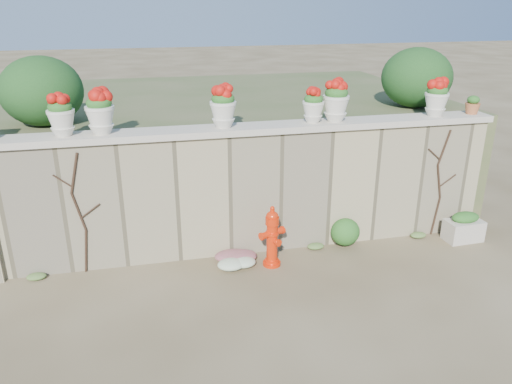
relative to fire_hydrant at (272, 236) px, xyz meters
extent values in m
plane|color=brown|center=(-0.15, -1.15, -0.50)|extent=(80.00, 80.00, 0.00)
cube|color=#968964|center=(-0.15, 0.65, 0.50)|extent=(8.00, 0.40, 2.00)
cube|color=#BBB29E|center=(-0.15, 0.65, 1.55)|extent=(8.10, 0.52, 0.10)
cube|color=#384C23|center=(-0.15, 3.85, 0.50)|extent=(9.00, 6.00, 2.00)
ellipsoid|color=#143814|center=(-3.35, 1.85, 2.05)|extent=(1.30, 1.30, 1.10)
ellipsoid|color=#143814|center=(3.25, 1.85, 2.05)|extent=(1.30, 1.30, 1.10)
cylinder|color=black|center=(-2.81, 0.43, -0.15)|extent=(0.12, 0.04, 0.70)
cylinder|color=black|center=(-2.83, 0.43, 0.50)|extent=(0.17, 0.04, 0.61)
cylinder|color=black|center=(-2.82, 0.43, 1.10)|extent=(0.18, 0.04, 0.61)
cylinder|color=black|center=(-2.67, 0.43, 0.50)|extent=(0.30, 0.02, 0.22)
cylinder|color=black|center=(-3.00, 0.43, 1.00)|extent=(0.25, 0.02, 0.21)
cylinder|color=black|center=(3.09, 0.43, -0.15)|extent=(0.12, 0.04, 0.70)
cylinder|color=black|center=(3.07, 0.43, 0.50)|extent=(0.17, 0.04, 0.61)
cylinder|color=black|center=(3.08, 0.43, 1.10)|extent=(0.18, 0.04, 0.61)
cylinder|color=black|center=(3.23, 0.43, 0.50)|extent=(0.30, 0.02, 0.22)
cylinder|color=black|center=(2.90, 0.43, 1.00)|extent=(0.25, 0.02, 0.21)
cylinder|color=red|center=(0.00, 0.00, -0.48)|extent=(0.28, 0.28, 0.05)
cylinder|color=red|center=(0.00, 0.00, -0.10)|extent=(0.17, 0.17, 0.62)
cylinder|color=red|center=(0.00, 0.00, 0.05)|extent=(0.21, 0.21, 0.04)
cylinder|color=red|center=(0.00, 0.00, 0.26)|extent=(0.21, 0.21, 0.12)
ellipsoid|color=red|center=(0.00, 0.00, 0.36)|extent=(0.19, 0.19, 0.14)
cylinder|color=red|center=(0.00, 0.00, 0.44)|extent=(0.07, 0.07, 0.10)
cylinder|color=red|center=(-0.13, -0.05, 0.05)|extent=(0.17, 0.15, 0.10)
cylinder|color=red|center=(0.13, 0.06, 0.05)|extent=(0.17, 0.15, 0.10)
cylinder|color=red|center=(0.04, -0.10, -0.05)|extent=(0.12, 0.13, 0.09)
cube|color=#BBB29E|center=(3.45, 0.10, -0.32)|extent=(0.64, 0.39, 0.37)
ellipsoid|color=#1E5119|center=(3.45, 0.10, -0.07)|extent=(0.49, 0.31, 0.19)
ellipsoid|color=#1E5119|center=(1.43, 0.29, -0.19)|extent=(0.66, 0.60, 0.63)
ellipsoid|color=#C2266E|center=(-0.44, 0.21, -0.39)|extent=(0.79, 0.53, 0.21)
ellipsoid|color=white|center=(-0.54, 0.04, -0.40)|extent=(0.56, 0.45, 0.20)
ellipsoid|color=#1E5119|center=(-2.92, 0.65, 2.01)|extent=(0.33, 0.33, 0.20)
ellipsoid|color=#B4130B|center=(-2.92, 0.65, 2.10)|extent=(0.29, 0.29, 0.21)
ellipsoid|color=#1E5119|center=(-2.39, 0.65, 2.05)|extent=(0.36, 0.36, 0.21)
ellipsoid|color=#B4130B|center=(-2.39, 0.65, 2.14)|extent=(0.31, 0.31, 0.22)
ellipsoid|color=#1E5119|center=(-0.61, 0.65, 2.03)|extent=(0.35, 0.35, 0.21)
ellipsoid|color=#B4130B|center=(-0.61, 0.65, 2.12)|extent=(0.30, 0.30, 0.22)
ellipsoid|color=#1E5119|center=(0.81, 0.65, 1.97)|extent=(0.30, 0.30, 0.18)
ellipsoid|color=#B4130B|center=(0.81, 0.65, 2.04)|extent=(0.26, 0.26, 0.18)
ellipsoid|color=#1E5119|center=(1.19, 0.65, 2.05)|extent=(0.36, 0.36, 0.22)
ellipsoid|color=#B4130B|center=(1.19, 0.65, 2.14)|extent=(0.32, 0.32, 0.23)
ellipsoid|color=#1E5119|center=(2.95, 0.65, 2.02)|extent=(0.34, 0.34, 0.20)
ellipsoid|color=#B4130B|center=(2.95, 0.65, 2.11)|extent=(0.30, 0.30, 0.21)
ellipsoid|color=#1E5119|center=(3.65, 0.65, 1.83)|extent=(0.20, 0.20, 0.14)
camera|label=1|loc=(-1.79, -6.70, 3.42)|focal=35.00mm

